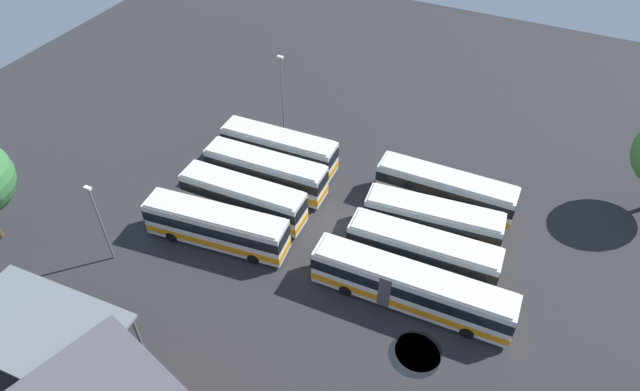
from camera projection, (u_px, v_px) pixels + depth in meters
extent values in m
plane|color=#28282B|center=(335.00, 224.00, 46.32)|extent=(93.62, 93.62, 0.00)
cube|color=silver|center=(216.00, 226.00, 43.59)|extent=(11.84, 3.74, 2.99)
cube|color=beige|center=(214.00, 212.00, 42.53)|extent=(11.36, 3.50, 0.14)
cube|color=black|center=(216.00, 222.00, 43.26)|extent=(11.91, 3.78, 0.96)
cube|color=orange|center=(218.00, 234.00, 44.15)|extent=(11.91, 3.78, 0.60)
cube|color=black|center=(284.00, 239.00, 41.80)|extent=(0.29, 1.98, 1.10)
cylinder|color=black|center=(265.00, 239.00, 44.37)|extent=(1.03, 0.41, 1.00)
cylinder|color=black|center=(254.00, 259.00, 42.81)|extent=(1.03, 0.41, 1.00)
cylinder|color=black|center=(186.00, 218.00, 46.11)|extent=(1.03, 0.41, 1.00)
cylinder|color=black|center=(172.00, 237.00, 44.55)|extent=(1.03, 0.41, 1.00)
cube|color=silver|center=(243.00, 198.00, 46.07)|extent=(10.88, 2.77, 2.99)
cube|color=beige|center=(241.00, 184.00, 45.01)|extent=(10.44, 2.56, 0.14)
cube|color=black|center=(243.00, 194.00, 45.75)|extent=(10.94, 2.80, 0.96)
cube|color=orange|center=(244.00, 205.00, 46.63)|extent=(10.94, 2.80, 0.60)
cube|color=black|center=(302.00, 211.00, 44.07)|extent=(0.12, 1.99, 1.10)
cylinder|color=black|center=(286.00, 212.00, 46.70)|extent=(1.01, 0.33, 1.00)
cylinder|color=black|center=(274.00, 229.00, 45.19)|extent=(1.01, 0.33, 1.00)
cylinder|color=black|center=(218.00, 190.00, 48.69)|extent=(1.01, 0.33, 1.00)
cylinder|color=black|center=(204.00, 206.00, 47.18)|extent=(1.01, 0.33, 1.00)
cube|color=silver|center=(266.00, 172.00, 48.58)|extent=(11.08, 2.86, 2.99)
cube|color=beige|center=(265.00, 158.00, 47.53)|extent=(10.64, 2.65, 0.14)
cube|color=black|center=(265.00, 168.00, 48.26)|extent=(11.14, 2.90, 0.96)
cube|color=orange|center=(266.00, 179.00, 49.15)|extent=(11.14, 2.90, 0.60)
cube|color=black|center=(323.00, 183.00, 46.58)|extent=(0.14, 1.99, 1.10)
cylinder|color=black|center=(306.00, 185.00, 49.22)|extent=(1.01, 0.34, 1.00)
cylinder|color=black|center=(296.00, 201.00, 47.70)|extent=(1.01, 0.34, 1.00)
cylinder|color=black|center=(240.00, 166.00, 51.21)|extent=(1.01, 0.34, 1.00)
cylinder|color=black|center=(228.00, 181.00, 49.69)|extent=(1.01, 0.34, 1.00)
cube|color=silver|center=(279.00, 149.00, 51.07)|extent=(11.00, 2.83, 2.99)
cube|color=beige|center=(278.00, 135.00, 50.01)|extent=(10.55, 2.62, 0.14)
cube|color=black|center=(279.00, 145.00, 50.74)|extent=(11.05, 2.87, 0.96)
cube|color=orange|center=(280.00, 156.00, 51.63)|extent=(11.05, 2.87, 0.60)
cube|color=black|center=(334.00, 158.00, 49.07)|extent=(0.13, 1.99, 1.10)
cylinder|color=black|center=(317.00, 162.00, 51.70)|extent=(1.01, 0.34, 1.00)
cylinder|color=black|center=(308.00, 176.00, 50.19)|extent=(1.01, 0.34, 1.00)
cylinder|color=black|center=(254.00, 144.00, 53.69)|extent=(1.01, 0.34, 1.00)
cylinder|color=black|center=(243.00, 157.00, 52.18)|extent=(1.01, 0.34, 1.00)
cube|color=silver|center=(411.00, 288.00, 39.09)|extent=(14.56, 2.85, 2.99)
cube|color=beige|center=(413.00, 273.00, 38.03)|extent=(13.98, 2.64, 0.14)
cube|color=black|center=(412.00, 283.00, 38.76)|extent=(14.64, 2.89, 0.96)
cube|color=orange|center=(410.00, 295.00, 39.65)|extent=(14.64, 2.89, 0.60)
cube|color=black|center=(517.00, 317.00, 36.52)|extent=(0.12, 1.99, 1.10)
cube|color=#47474C|center=(390.00, 280.00, 39.56)|extent=(0.97, 2.50, 2.87)
cylinder|color=black|center=(474.00, 308.00, 39.37)|extent=(1.01, 0.33, 1.00)
cylinder|color=black|center=(467.00, 332.00, 37.86)|extent=(1.01, 0.33, 1.00)
cylinder|color=black|center=(357.00, 269.00, 42.06)|extent=(1.01, 0.33, 1.00)
cylinder|color=black|center=(346.00, 290.00, 40.55)|extent=(1.01, 0.33, 1.00)
cube|color=silver|center=(422.00, 252.00, 41.62)|extent=(11.50, 2.97, 2.99)
cube|color=beige|center=(425.00, 237.00, 40.56)|extent=(11.03, 2.75, 0.14)
cube|color=black|center=(423.00, 247.00, 41.30)|extent=(11.55, 3.01, 0.96)
cube|color=orange|center=(421.00, 259.00, 42.18)|extent=(11.55, 3.01, 0.60)
cube|color=black|center=(501.00, 269.00, 39.59)|extent=(0.15, 1.99, 1.10)
cylinder|color=black|center=(469.00, 266.00, 42.24)|extent=(1.01, 0.35, 1.00)
cylinder|color=black|center=(463.00, 287.00, 40.72)|extent=(1.01, 0.35, 1.00)
cylinder|color=black|center=(381.00, 240.00, 44.26)|extent=(1.01, 0.35, 1.00)
cylinder|color=black|center=(372.00, 259.00, 42.74)|extent=(1.01, 0.35, 1.00)
cube|color=silver|center=(432.00, 221.00, 44.05)|extent=(11.00, 3.50, 2.99)
cube|color=beige|center=(435.00, 207.00, 42.99)|extent=(10.55, 3.26, 0.14)
cube|color=black|center=(433.00, 217.00, 43.73)|extent=(11.06, 3.54, 0.96)
cube|color=orange|center=(431.00, 228.00, 44.61)|extent=(11.06, 3.54, 0.60)
cube|color=black|center=(503.00, 232.00, 42.31)|extent=(0.26, 1.99, 1.10)
cylinder|color=black|center=(474.00, 233.00, 44.86)|extent=(1.03, 0.40, 1.00)
cylinder|color=black|center=(469.00, 252.00, 43.31)|extent=(1.03, 0.40, 1.00)
cylinder|color=black|center=(394.00, 213.00, 46.54)|extent=(1.03, 0.40, 1.00)
cylinder|color=black|center=(387.00, 231.00, 44.98)|extent=(1.03, 0.40, 1.00)
cube|color=silver|center=(445.00, 190.00, 46.77)|extent=(11.68, 2.52, 2.99)
cube|color=beige|center=(448.00, 176.00, 45.72)|extent=(11.21, 2.32, 0.14)
cube|color=black|center=(446.00, 186.00, 46.45)|extent=(11.74, 2.56, 0.96)
cube|color=orange|center=(443.00, 197.00, 47.34)|extent=(11.74, 2.56, 0.60)
cube|color=black|center=(516.00, 205.00, 44.55)|extent=(0.08, 1.99, 1.10)
cylinder|color=black|center=(487.00, 206.00, 47.26)|extent=(1.00, 0.31, 1.00)
cylinder|color=black|center=(481.00, 222.00, 45.77)|extent=(1.00, 0.31, 1.00)
cylinder|color=black|center=(407.00, 182.00, 49.53)|extent=(1.00, 0.31, 1.00)
cylinder|color=black|center=(399.00, 197.00, 48.03)|extent=(1.00, 0.31, 1.00)
cube|color=slate|center=(37.00, 326.00, 34.66)|extent=(11.07, 6.85, 0.20)
cylinder|color=#59595B|center=(138.00, 334.00, 36.38)|extent=(0.20, 0.20, 3.41)
cylinder|color=#59595B|center=(20.00, 286.00, 39.30)|extent=(0.20, 0.20, 3.41)
cylinder|color=slate|center=(102.00, 226.00, 41.11)|extent=(0.16, 0.16, 7.19)
cube|color=silver|center=(88.00, 188.00, 38.57)|extent=(0.56, 0.28, 0.20)
cylinder|color=slate|center=(282.00, 96.00, 53.58)|extent=(0.16, 0.16, 8.08)
cube|color=silver|center=(280.00, 57.00, 50.73)|extent=(0.56, 0.28, 0.20)
cylinder|color=black|center=(414.00, 355.00, 37.11)|extent=(3.53, 3.53, 0.01)
cylinder|color=black|center=(418.00, 351.00, 37.33)|extent=(3.21, 3.21, 0.01)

